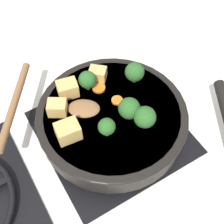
% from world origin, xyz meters
% --- Properties ---
extents(ground_plane, '(2.40, 2.40, 0.00)m').
position_xyz_m(ground_plane, '(0.00, 0.00, 0.00)').
color(ground_plane, white).
extents(front_burner_grate, '(0.31, 0.31, 0.03)m').
position_xyz_m(front_burner_grate, '(0.00, 0.00, 0.01)').
color(front_burner_grate, black).
rests_on(front_burner_grate, ground_plane).
extents(skillet_pan, '(0.37, 0.43, 0.06)m').
position_xyz_m(skillet_pan, '(-0.00, -0.00, 0.06)').
color(skillet_pan, black).
rests_on(skillet_pan, front_burner_grate).
extents(wooden_spoon, '(0.22, 0.24, 0.02)m').
position_xyz_m(wooden_spoon, '(0.08, 0.12, 0.09)').
color(wooden_spoon, brown).
rests_on(wooden_spoon, skillet_pan).
extents(tofu_cube_center_large, '(0.05, 0.05, 0.03)m').
position_xyz_m(tofu_cube_center_large, '(0.10, -0.02, 0.10)').
color(tofu_cube_center_large, tan).
rests_on(tofu_cube_center_large, skillet_pan).
extents(tofu_cube_near_handle, '(0.04, 0.05, 0.04)m').
position_xyz_m(tofu_cube_near_handle, '(-0.01, 0.10, 0.10)').
color(tofu_cube_near_handle, tan).
rests_on(tofu_cube_near_handle, skillet_pan).
extents(tofu_cube_east_chunk, '(0.04, 0.05, 0.03)m').
position_xyz_m(tofu_cube_east_chunk, '(0.09, 0.06, 0.10)').
color(tofu_cube_east_chunk, tan).
rests_on(tofu_cube_east_chunk, skillet_pan).
extents(tofu_cube_west_chunk, '(0.05, 0.05, 0.03)m').
position_xyz_m(tofu_cube_west_chunk, '(0.06, 0.10, 0.10)').
color(tofu_cube_west_chunk, tan).
rests_on(tofu_cube_west_chunk, skillet_pan).
extents(broccoli_floret_near_spoon, '(0.05, 0.05, 0.05)m').
position_xyz_m(broccoli_floret_near_spoon, '(-0.06, -0.04, 0.11)').
color(broccoli_floret_near_spoon, '#709956').
rests_on(broccoli_floret_near_spoon, skillet_pan).
extents(broccoli_floret_center_top, '(0.05, 0.05, 0.05)m').
position_xyz_m(broccoli_floret_center_top, '(-0.03, -0.02, 0.11)').
color(broccoli_floret_center_top, '#709956').
rests_on(broccoli_floret_center_top, skillet_pan).
extents(broccoli_floret_east_rim, '(0.04, 0.04, 0.05)m').
position_xyz_m(broccoli_floret_east_rim, '(0.09, 0.01, 0.11)').
color(broccoli_floret_east_rim, '#709956').
rests_on(broccoli_floret_east_rim, skillet_pan).
extents(broccoli_floret_west_rim, '(0.04, 0.04, 0.05)m').
position_xyz_m(broccoli_floret_west_rim, '(0.05, -0.09, 0.11)').
color(broccoli_floret_west_rim, '#709956').
rests_on(broccoli_floret_west_rim, skillet_pan).
extents(broccoli_floret_north_edge, '(0.04, 0.04, 0.04)m').
position_xyz_m(broccoli_floret_north_edge, '(-0.04, 0.04, 0.11)').
color(broccoli_floret_north_edge, '#709956').
rests_on(broccoli_floret_north_edge, skillet_pan).
extents(carrot_slice_orange_thin, '(0.03, 0.03, 0.01)m').
position_xyz_m(carrot_slice_orange_thin, '(0.07, -0.01, 0.08)').
color(carrot_slice_orange_thin, orange).
rests_on(carrot_slice_orange_thin, skillet_pan).
extents(carrot_slice_near_center, '(0.02, 0.02, 0.01)m').
position_xyz_m(carrot_slice_near_center, '(0.02, -0.02, 0.08)').
color(carrot_slice_near_center, orange).
rests_on(carrot_slice_near_center, skillet_pan).
extents(carrot_slice_edge_slice, '(0.02, 0.02, 0.01)m').
position_xyz_m(carrot_slice_edge_slice, '(0.11, 0.04, 0.08)').
color(carrot_slice_edge_slice, orange).
rests_on(carrot_slice_edge_slice, skillet_pan).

